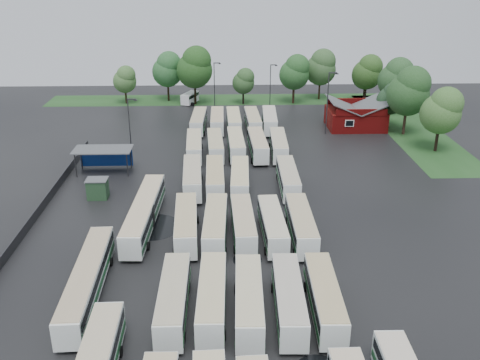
{
  "coord_description": "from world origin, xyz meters",
  "views": [
    {
      "loc": [
        0.01,
        -50.65,
        28.19
      ],
      "look_at": [
        2.0,
        12.0,
        2.5
      ],
      "focal_mm": 40.0,
      "sensor_mm": 36.0,
      "label": 1
    }
  ],
  "objects": [
    {
      "name": "ground",
      "position": [
        0.0,
        0.0,
        0.0
      ],
      "size": [
        160.0,
        160.0,
        0.0
      ],
      "primitive_type": "plane",
      "color": "black",
      "rests_on": "ground"
    },
    {
      "name": "brick_building",
      "position": [
        24.0,
        42.77,
        1.87
      ],
      "size": [
        10.07,
        8.6,
        5.39
      ],
      "color": "maroon",
      "rests_on": "ground"
    },
    {
      "name": "wash_shed",
      "position": [
        -17.2,
        22.02,
        2.99
      ],
      "size": [
        8.2,
        4.2,
        3.58
      ],
      "color": "#2D2D30",
      "rests_on": "ground"
    },
    {
      "name": "utility_hut",
      "position": [
        -16.2,
        12.6,
        1.32
      ],
      "size": [
        2.7,
        2.2,
        2.62
      ],
      "color": "#203F23",
      "rests_on": "ground"
    },
    {
      "name": "grass_strip_north",
      "position": [
        2.0,
        64.8,
        0.01
      ],
      "size": [
        80.0,
        10.0,
        0.01
      ],
      "primitive_type": "cube",
      "color": "#20491C",
      "rests_on": "ground"
    },
    {
      "name": "grass_strip_east",
      "position": [
        34.0,
        42.8,
        0.01
      ],
      "size": [
        10.0,
        50.0,
        0.01
      ],
      "primitive_type": "cube",
      "color": "#20491C",
      "rests_on": "ground"
    },
    {
      "name": "west_fence",
      "position": [
        -22.2,
        8.0,
        0.6
      ],
      "size": [
        0.1,
        50.0,
        1.2
      ],
      "primitive_type": "cube",
      "color": "#2D2D30",
      "rests_on": "ground"
    },
    {
      "name": "bus_r1c0",
      "position": [
        -4.42,
        -12.34,
        1.68
      ],
      "size": [
        2.35,
        10.98,
        3.06
      ],
      "rotation": [
        0.0,
        0.0,
        0.0
      ],
      "color": "white",
      "rests_on": "ground"
    },
    {
      "name": "bus_r1c1",
      "position": [
        -1.16,
        -12.19,
        1.66
      ],
      "size": [
        2.53,
        10.9,
        3.02
      ],
      "rotation": [
        0.0,
        0.0,
        -0.02
      ],
      "color": "white",
      "rests_on": "ground"
    },
    {
      "name": "bus_r1c2",
      "position": [
        1.97,
        -12.71,
        1.66
      ],
      "size": [
        2.61,
        10.92,
        3.02
      ],
      "rotation": [
        0.0,
        0.0,
        -0.03
      ],
      "color": "white",
      "rests_on": "ground"
    },
    {
      "name": "bus_r1c3",
      "position": [
        5.37,
        -12.67,
        1.67
      ],
      "size": [
        2.67,
        10.99,
        3.04
      ],
      "rotation": [
        0.0,
        0.0,
        -0.03
      ],
      "color": "white",
      "rests_on": "ground"
    },
    {
      "name": "bus_r1c4",
      "position": [
        8.42,
        -12.59,
        1.66
      ],
      "size": [
        2.61,
        10.93,
        3.03
      ],
      "rotation": [
        0.0,
        0.0,
        -0.03
      ],
      "color": "white",
      "rests_on": "ground"
    },
    {
      "name": "bus_r2c0",
      "position": [
        -4.2,
        1.45,
        1.71
      ],
      "size": [
        2.91,
        11.27,
        3.11
      ],
      "rotation": [
        0.0,
        0.0,
        0.05
      ],
      "color": "white",
      "rests_on": "ground"
    },
    {
      "name": "bus_r2c1",
      "position": [
        -1.02,
        1.19,
        1.71
      ],
      "size": [
        2.71,
        11.22,
        3.1
      ],
      "rotation": [
        0.0,
        0.0,
        -0.03
      ],
      "color": "white",
      "rests_on": "ground"
    },
    {
      "name": "bus_r2c2",
      "position": [
        2.01,
        1.45,
        1.64
      ],
      "size": [
        2.6,
        10.78,
        2.98
      ],
      "rotation": [
        0.0,
        0.0,
        0.03
      ],
      "color": "white",
      "rests_on": "ground"
    },
    {
      "name": "bus_r2c3",
      "position": [
        5.2,
        1.08,
        1.64
      ],
      "size": [
        2.63,
        10.77,
        2.98
      ],
      "rotation": [
        0.0,
        0.0,
        0.03
      ],
      "color": "white",
      "rests_on": "ground"
    },
    {
      "name": "bus_r2c4",
      "position": [
        8.29,
        0.96,
        1.71
      ],
      "size": [
        2.45,
        11.16,
        3.1
      ],
      "rotation": [
        0.0,
        0.0,
        -0.01
      ],
      "color": "white",
      "rests_on": "ground"
    },
    {
      "name": "bus_r3c0",
      "position": [
        -4.21,
        15.02,
        1.7
      ],
      "size": [
        2.89,
        11.2,
        3.09
      ],
      "rotation": [
        0.0,
        0.0,
        0.05
      ],
      "color": "white",
      "rests_on": "ground"
    },
    {
      "name": "bus_r3c1",
      "position": [
        -1.21,
        14.9,
        1.67
      ],
      "size": [
        2.51,
        10.96,
        3.04
      ],
      "rotation": [
        0.0,
        0.0,
        0.02
      ],
      "color": "white",
      "rests_on": "ground"
    },
    {
      "name": "bus_r3c2",
      "position": [
        2.07,
        14.47,
        1.67
      ],
      "size": [
        2.7,
        10.97,
        3.03
      ],
      "rotation": [
        0.0,
        0.0,
        -0.04
      ],
      "color": "white",
      "rests_on": "ground"
    },
    {
      "name": "bus_r3c4",
      "position": [
        8.44,
        14.53,
        1.66
      ],
      "size": [
        2.48,
        10.88,
        3.02
      ],
      "rotation": [
        0.0,
        0.0,
        -0.02
      ],
      "color": "white",
      "rests_on": "ground"
    },
    {
      "name": "bus_r4c0",
      "position": [
        -4.59,
        28.12,
        1.65
      ],
      "size": [
        2.72,
        10.84,
        2.99
      ],
      "rotation": [
        0.0,
        0.0,
        0.04
      ],
      "color": "white",
      "rests_on": "ground"
    },
    {
      "name": "bus_r4c1",
      "position": [
        -1.33,
        28.39,
        1.64
      ],
      "size": [
        2.77,
        10.82,
        2.99
      ],
      "rotation": [
        0.0,
        0.0,
        0.05
      ],
      "color": "white",
      "rests_on": "ground"
    },
    {
      "name": "bus_r4c2",
      "position": [
        1.91,
        28.69,
        1.69
      ],
      "size": [
        2.7,
        11.09,
        3.07
      ],
      "rotation": [
        0.0,
        0.0,
        0.03
      ],
      "color": "white",
      "rests_on": "ground"
    },
    {
      "name": "bus_r4c3",
      "position": [
        5.28,
        28.26,
        1.71
      ],
      "size": [
        2.77,
        11.26,
        3.11
      ],
      "rotation": [
        0.0,
        0.0,
        0.04
      ],
      "color": "white",
      "rests_on": "ground"
    },
    {
      "name": "bus_r4c4",
      "position": [
        8.54,
        28.19,
        1.68
      ],
      "size": [
        2.73,
        11.07,
        3.06
      ],
      "rotation": [
        0.0,
        0.0,
        -0.04
      ],
      "color": "white",
      "rests_on": "ground"
    },
    {
      "name": "bus_r5c0",
      "position": [
        -4.47,
        42.11,
        1.67
      ],
      "size": [
        2.72,
        10.97,
        3.03
      ],
      "rotation": [
        0.0,
        0.0,
        -0.04
      ],
      "color": "white",
      "rests_on": "ground"
    },
    {
      "name": "bus_r5c1",
      "position": [
        -1.13,
        42.3,
        1.66
      ],
      "size": [
        2.32,
        10.84,
        3.02
      ],
      "rotation": [
        0.0,
        0.0,
        -0.0
      ],
      "color": "white",
      "rests_on": "ground"
    },
    {
      "name": "bus_r5c2",
      "position": [
        1.83,
        41.9,
        1.68
      ],
      "size": [
        2.54,
        11.04,
        3.06
      ],
      "rotation": [
        0.0,
        0.0,
        0.02
      ],
      "color": "white",
      "rests_on": "ground"
    },
    {
      "name": "bus_r5c3",
      "position": [
        5.24,
        42.0,
        1.68
      ],
      "size": [
        2.69,
        11.04,
        3.05
      ],
      "rotation": [
        0.0,
        0.0,
        0.03
      ],
      "color": "white",
      "rests_on": "ground"
    },
    {
      "name": "bus_r5c4",
      "position": [
        8.28,
        42.07,
        1.72
      ],
      "size": [
        2.92,
        11.37,
        3.14
      ],
      "rotation": [
        0.0,
        0.0,
        -0.05
      ],
      "color": "white",
      "rests_on": "ground"
    },
    {
      "name": "artic_bus_west_b",
      "position": [
        -9.16,
        4.43,
        1.74
      ],
      "size": [
        3.04,
        17.01,
        3.14
      ],
      "rotation": [
        0.0,
        0.0,
        -0.04
      ],
      "color": "white",
      "rests_on": "ground"
    },
    {
      "name": "artic_bus_west_c",
      "position": [
        -12.41,
        -9.26,
        1.66
      ],
      "size": [
        2.78,
        16.21,
        3.0
      ],
      "rotation": [
        0.0,
        0.0,
        0.03
      ],
      "color": "white",
      "rests_on": "ground"
    },
    {
      "name": "minibus",
      "position": [
        -7.13,
        61.66,
        1.28
      ],
      "size": [
        3.73,
        5.62,
        2.31
      ],
      "rotation": [
        0.0,
        0.0,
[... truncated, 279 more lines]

